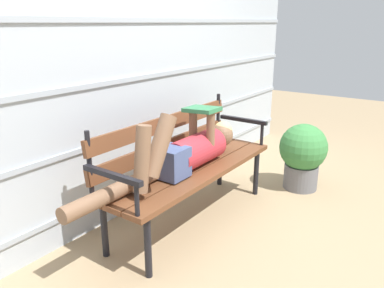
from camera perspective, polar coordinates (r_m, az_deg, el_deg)
name	(u,v)px	position (r m, az deg, el deg)	size (l,w,h in m)	color
ground_plane	(199,222)	(3.01, 1.09, -11.64)	(12.00, 12.00, 0.00)	tan
house_siding	(133,49)	(3.02, -8.76, 13.80)	(5.19, 0.08, 2.56)	#B2BCC6
park_bench	(184,160)	(2.88, -1.14, -2.41)	(1.63, 0.50, 0.86)	brown
reclining_person	(185,151)	(2.74, -1.02, -1.09)	(1.63, 0.26, 0.49)	#B72D38
potted_plant	(303,154)	(3.62, 16.22, -1.39)	(0.43, 0.43, 0.61)	slate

